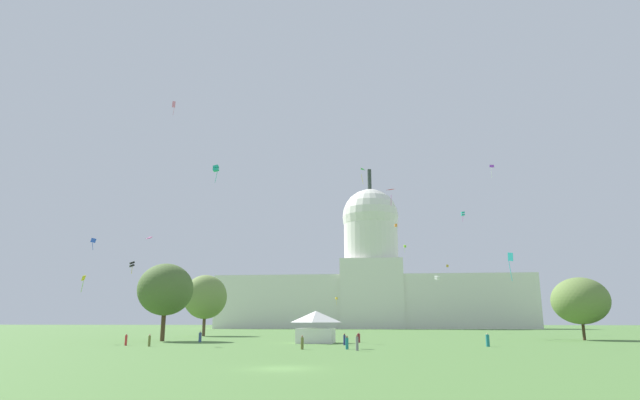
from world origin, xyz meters
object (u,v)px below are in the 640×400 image
Objects in this scene: capitol_building at (372,283)px; person_navy_mid_left at (344,340)px; tree_west_far at (166,289)px; kite_gold_mid at (447,266)px; person_teal_near_tree_east at (347,343)px; kite_turquoise_mid at (463,214)px; kite_black_low at (132,264)px; kite_turquoise_mid_b at (216,168)px; kite_red_mid at (392,191)px; kite_white_low at (437,278)px; kite_magenta_low at (145,241)px; kite_violet_high at (492,168)px; kite_blue_low at (93,241)px; person_red_lawn_far_right at (126,340)px; tree_east_far at (580,301)px; person_grey_front_left at (357,343)px; kite_lime_mid at (405,246)px; person_maroon_front_right at (359,338)px; kite_orange_mid at (396,225)px; kite_pink_high at (174,105)px; person_olive_near_tent at (149,341)px; person_olive_edge_east at (302,343)px; kite_gold_low at (336,298)px; tree_west_near at (205,297)px; kite_yellow_low at (83,279)px; kite_green_high at (361,172)px; kite_cyan_low at (510,260)px; person_teal_edge_west at (488,340)px.

capitol_building is 160.35m from person_navy_mid_left.
kite_gold_mid is (64.33, 124.88, 16.14)m from tree_west_far.
kite_turquoise_mid is at bearing -172.69° from person_teal_near_tree_east.
person_navy_mid_left is at bearing -145.41° from kite_black_low.
kite_turquoise_mid is 0.98× the size of kite_turquoise_mid_b.
kite_red_mid reaches higher than kite_white_low.
kite_violet_high is at bearing 79.33° from kite_magenta_low.
kite_blue_low is 1.13× the size of kite_magenta_low.
kite_magenta_low is at bearing 101.24° from kite_turquoise_mid_b.
kite_turquoise_mid_b is (9.83, 5.57, 26.09)m from person_red_lawn_far_right.
tree_east_far is 7.99× the size of person_grey_front_left.
person_grey_front_left reaches higher than person_red_lawn_far_right.
kite_violet_high is at bearing 116.10° from kite_gold_mid.
kite_blue_low is 0.64× the size of kite_lime_mid.
kite_black_low reaches higher than person_maroon_front_right.
kite_black_low is (-78.52, -12.15, 6.10)m from tree_east_far.
person_grey_front_left is at bearing 165.32° from kite_orange_mid.
kite_white_low is 0.38× the size of kite_turquoise_mid_b.
kite_white_low is 0.35× the size of kite_pink_high.
person_red_lawn_far_right is 4.86m from person_olive_near_tent.
kite_gold_low reaches higher than person_olive_edge_east.
person_red_lawn_far_right is (1.32, -15.61, -7.82)m from tree_west_far.
capitol_building reaches higher than person_teal_near_tree_east.
capitol_building is at bearing 105.72° from tree_east_far.
tree_west_near reaches higher than tree_east_far.
tree_east_far is at bearing -151.55° from person_red_lawn_far_right.
person_navy_mid_left is at bearing -90.92° from capitol_building.
person_teal_near_tree_east is 0.41× the size of kite_red_mid.
kite_turquoise_mid_b is (-15.81, 12.71, 26.09)m from person_olive_edge_east.
tree_west_near is 4.27× the size of kite_lime_mid.
person_teal_near_tree_east is 46.13m from kite_black_low.
person_olive_near_tent is 112.60m from kite_gold_low.
tree_west_near is 6.28× the size of kite_black_low.
capitol_building is 167.92m from person_red_lawn_far_right.
kite_white_low is (48.16, 20.70, 3.22)m from tree_west_far.
kite_yellow_low is at bearing 88.79° from kite_gold_mid.
person_navy_mid_left is 63.90m from kite_pink_high.
tree_west_far is at bearing -97.52° from person_teal_near_tree_east.
person_olive_edge_east is (26.96, -22.75, -7.82)m from tree_west_far.
kite_orange_mid reaches higher than person_olive_near_tent.
person_olive_near_tent is at bearing 175.78° from kite_white_low.
person_teal_near_tree_east is 152.21m from kite_gold_mid.
person_teal_near_tree_east is 0.48× the size of kite_green_high.
kite_magenta_low is at bearing 173.37° from kite_black_low.
tree_west_near is 4.75× the size of kite_turquoise_mid_b.
kite_cyan_low is at bearing -123.25° from tree_east_far.
kite_cyan_low is at bearing 34.22° from person_grey_front_left.
kite_gold_mid is (32.04, 146.86, 23.98)m from person_teal_near_tree_east.
kite_turquoise_mid is at bearing -33.39° from person_teal_edge_west.
person_teal_edge_west is 47.29m from kite_turquoise_mid_b.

